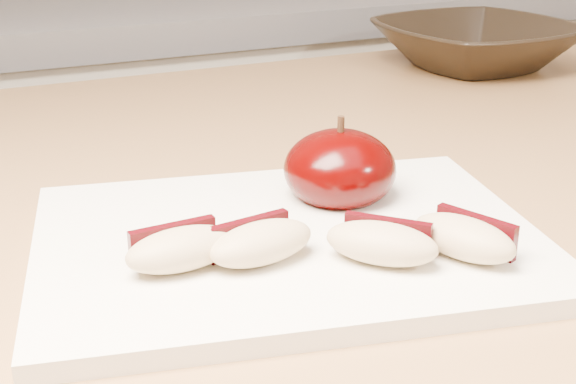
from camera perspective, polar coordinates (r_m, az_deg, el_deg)
name	(u,v)px	position (r m, az deg, el deg)	size (l,w,h in m)	color
back_cabinet	(90,281)	(1.37, -13.88, -6.20)	(2.40, 0.62, 0.94)	silver
cutting_board	(288,242)	(0.45, 0.00, -3.59)	(0.28, 0.21, 0.01)	white
apple_half	(340,169)	(0.50, 3.70, 1.63)	(0.08, 0.08, 0.06)	black
apple_wedge_a	(181,248)	(0.41, -7.64, -3.99)	(0.06, 0.03, 0.02)	tan
apple_wedge_b	(260,242)	(0.42, -2.01, -3.58)	(0.06, 0.04, 0.02)	tan
apple_wedge_c	(382,242)	(0.42, 6.72, -3.58)	(0.06, 0.06, 0.02)	tan
apple_wedge_d	(465,237)	(0.43, 12.47, -3.15)	(0.05, 0.07, 0.02)	tan
bowl	(475,45)	(0.91, 13.15, 10.16)	(0.20, 0.20, 0.05)	black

